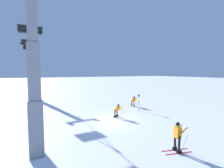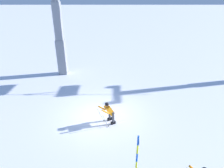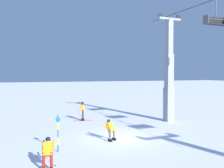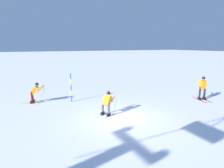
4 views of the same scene
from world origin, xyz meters
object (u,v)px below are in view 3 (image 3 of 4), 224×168
(skier_carving_main, at_px, (110,129))
(skier_distant_uphill, at_px, (83,110))
(trail_marker_pole, at_px, (58,132))
(skier_distant_downhill, at_px, (48,151))
(chairlift_seat_nearest, at_px, (215,21))
(lift_tower_near, at_px, (169,77))

(skier_carving_main, distance_m, skier_distant_uphill, 7.78)
(trail_marker_pole, bearing_deg, skier_distant_downhill, -21.07)
(skier_carving_main, distance_m, chairlift_seat_nearest, 10.78)
(trail_marker_pole, bearing_deg, lift_tower_near, 115.98)
(skier_carving_main, height_order, skier_distant_uphill, skier_distant_uphill)
(skier_distant_uphill, bearing_deg, lift_tower_near, 65.33)
(skier_carving_main, height_order, trail_marker_pole, trail_marker_pole)
(skier_carving_main, xyz_separation_m, skier_distant_downhill, (3.52, -4.56, 0.05))
(lift_tower_near, bearing_deg, skier_carving_main, -60.34)
(skier_carving_main, distance_m, lift_tower_near, 9.48)
(skier_distant_uphill, height_order, skier_distant_downhill, skier_distant_uphill)
(chairlift_seat_nearest, bearing_deg, lift_tower_near, 180.00)
(skier_carving_main, xyz_separation_m, chairlift_seat_nearest, (1.16, 7.71, 7.44))
(skier_distant_downhill, bearing_deg, skier_distant_uphill, 156.45)
(skier_carving_main, xyz_separation_m, trail_marker_pole, (1.14, -3.64, 0.33))
(chairlift_seat_nearest, height_order, skier_distant_downhill, chairlift_seat_nearest)
(chairlift_seat_nearest, xyz_separation_m, trail_marker_pole, (-0.02, -11.35, -7.11))
(skier_distant_uphill, xyz_separation_m, skier_distant_downhill, (11.29, -4.92, -0.21))
(lift_tower_near, relative_size, chairlift_seat_nearest, 5.16)
(skier_distant_uphill, bearing_deg, trail_marker_pole, -24.19)
(skier_carving_main, height_order, chairlift_seat_nearest, chairlift_seat_nearest)
(chairlift_seat_nearest, xyz_separation_m, skier_distant_uphill, (-8.93, -7.35, -7.19))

